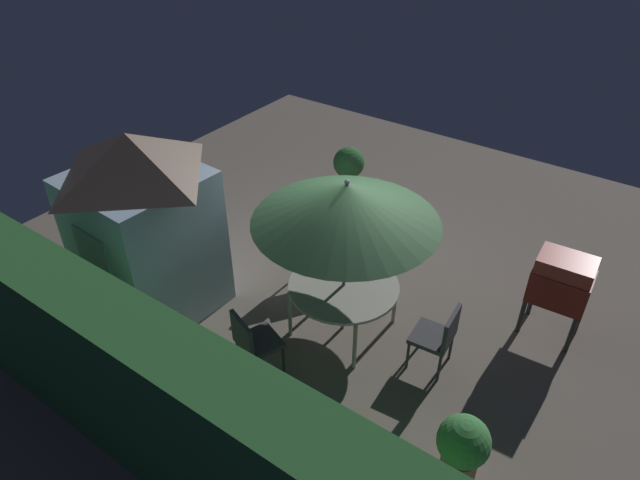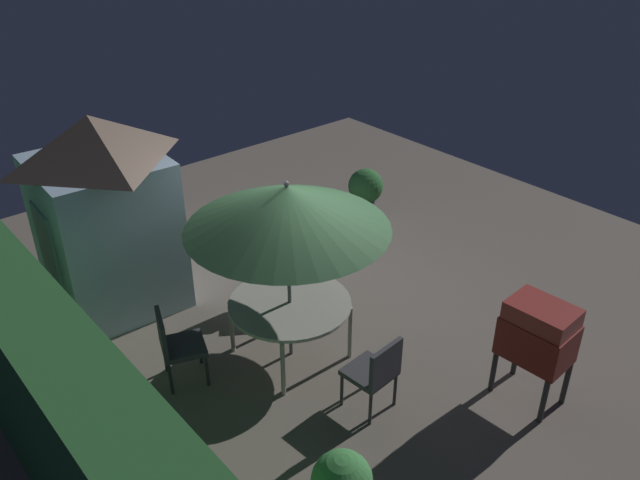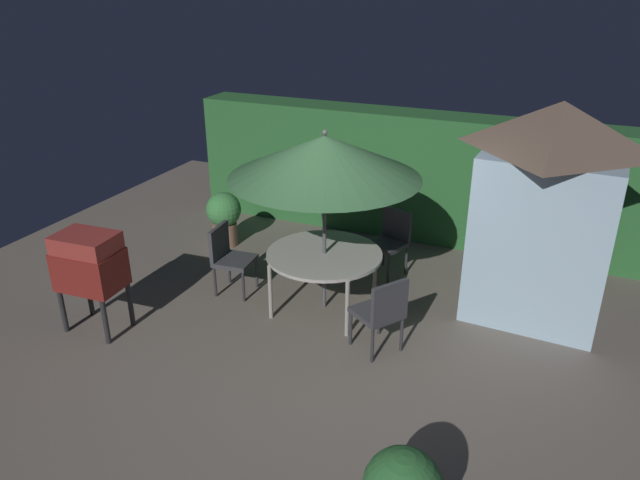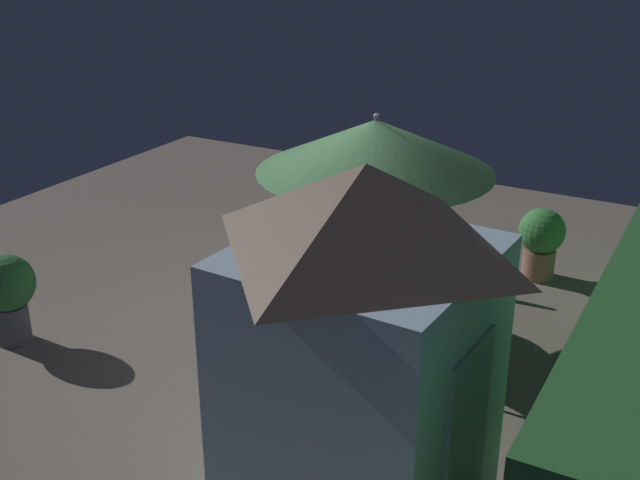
% 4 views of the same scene
% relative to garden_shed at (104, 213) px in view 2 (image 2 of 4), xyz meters
% --- Properties ---
extents(ground_plane, '(11.00, 11.00, 0.00)m').
position_rel_garden_shed_xyz_m(ground_plane, '(-2.07, -1.86, -1.30)').
color(ground_plane, '#6B6056').
extents(hedge_backdrop, '(6.96, 0.66, 1.93)m').
position_rel_garden_shed_xyz_m(hedge_backdrop, '(-2.07, 1.64, -0.34)').
color(hedge_backdrop, '#28602D').
rests_on(hedge_backdrop, ground).
extents(garden_shed, '(1.67, 1.65, 2.56)m').
position_rel_garden_shed_xyz_m(garden_shed, '(0.00, 0.00, 0.00)').
color(garden_shed, '#9EBCD1').
rests_on(garden_shed, ground).
extents(patio_table, '(1.40, 1.40, 0.74)m').
position_rel_garden_shed_xyz_m(patio_table, '(-2.38, -1.05, -0.61)').
color(patio_table, '#B2ADA3').
rests_on(patio_table, ground).
extents(patio_umbrella, '(2.22, 2.22, 2.25)m').
position_rel_garden_shed_xyz_m(patio_umbrella, '(-2.38, -1.05, 0.64)').
color(patio_umbrella, '#4C4C51').
rests_on(patio_umbrella, ground).
extents(bbq_grill, '(0.73, 0.54, 1.20)m').
position_rel_garden_shed_xyz_m(bbq_grill, '(-4.61, -2.55, -0.46)').
color(bbq_grill, maroon).
rests_on(bbq_grill, ground).
extents(chair_near_shed, '(0.64, 0.64, 0.90)m').
position_rel_garden_shed_xyz_m(chair_near_shed, '(-1.43, -1.69, -0.78)').
color(chair_near_shed, '#38383D').
rests_on(chair_near_shed, ground).
extents(chair_far_side, '(0.59, 0.60, 0.90)m').
position_rel_garden_shed_xyz_m(chair_far_side, '(-1.92, 0.19, -0.78)').
color(chair_far_side, '#38383D').
rests_on(chair_far_side, ground).
extents(chair_toward_hedge, '(0.50, 0.50, 0.90)m').
position_rel_garden_shed_xyz_m(chair_toward_hedge, '(-3.67, -1.15, -0.78)').
color(chair_toward_hedge, '#38383D').
rests_on(chair_toward_hedge, ground).
extents(potted_plant_by_shed, '(0.56, 0.56, 0.91)m').
position_rel_garden_shed_xyz_m(potted_plant_by_shed, '(-0.52, -4.04, -0.76)').
color(potted_plant_by_shed, '#4C4C51').
rests_on(potted_plant_by_shed, ground).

